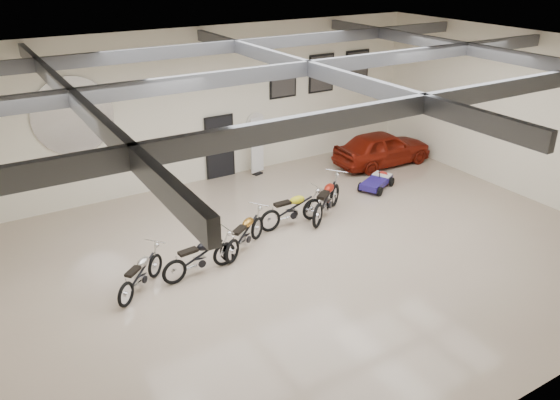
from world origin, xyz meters
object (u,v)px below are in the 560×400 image
go_kart (378,178)px  vintage_car (382,148)px  banner_stand (257,147)px  motorcycle_yellow (292,209)px  motorcycle_silver (140,273)px  motorcycle_red (327,198)px  motorcycle_gold (245,233)px  motorcycle_black (200,256)px

go_kart → vintage_car: (1.48, 1.55, 0.32)m
banner_stand → motorcycle_yellow: (-1.06, -3.88, -0.47)m
motorcycle_silver → motorcycle_red: motorcycle_red is taller
banner_stand → motorcycle_red: banner_stand is taller
motorcycle_red → go_kart: (2.70, 0.85, -0.26)m
motorcycle_silver → motorcycle_gold: (2.89, 0.41, 0.04)m
motorcycle_silver → vintage_car: vintage_car is taller
go_kart → banner_stand: bearing=107.1°
motorcycle_yellow → go_kart: bearing=11.9°
motorcycle_red → vintage_car: 4.83m
motorcycle_silver → motorcycle_yellow: bearing=-28.7°
motorcycle_red → vintage_car: bearing=-5.8°
motorcycle_black → motorcycle_silver: bearing=171.6°
motorcycle_gold → go_kart: (5.65, 1.39, -0.20)m
banner_stand → motorcycle_gold: bearing=-136.8°
motorcycle_black → go_kart: bearing=8.5°
go_kart → vintage_car: vintage_car is taller
banner_stand → motorcycle_yellow: banner_stand is taller
motorcycle_red → go_kart: motorcycle_red is taller
vintage_car → banner_stand: bearing=72.4°
banner_stand → vintage_car: 4.58m
motorcycle_silver → motorcycle_gold: size_ratio=0.92×
motorcycle_black → banner_stand: bearing=42.7°
motorcycle_black → motorcycle_yellow: bearing=11.5°
banner_stand → motorcycle_silver: (-5.72, -4.86, -0.52)m
motorcycle_red → go_kart: bearing=-18.2°
motorcycle_gold → motorcycle_yellow: motorcycle_yellow is taller
motorcycle_yellow → motorcycle_red: bearing=-1.3°
motorcycle_silver → motorcycle_red: size_ratio=0.82×
motorcycle_silver → go_kart: 8.74m
motorcycle_black → motorcycle_yellow: 3.40m
motorcycle_black → go_kart: size_ratio=1.14×
motorcycle_black → vintage_car: (8.60, 3.41, 0.12)m
motorcycle_yellow → motorcycle_red: 1.18m
motorcycle_yellow → motorcycle_black: bearing=-162.5°
motorcycle_gold → motorcycle_red: motorcycle_red is taller
motorcycle_black → motorcycle_yellow: motorcycle_yellow is taller
motorcycle_silver → motorcycle_yellow: motorcycle_yellow is taller
motorcycle_red → motorcycle_black: bearing=157.1°
motorcycle_black → motorcycle_gold: same height
banner_stand → vintage_car: (4.31, -1.50, -0.36)m
motorcycle_gold → go_kart: motorcycle_gold is taller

